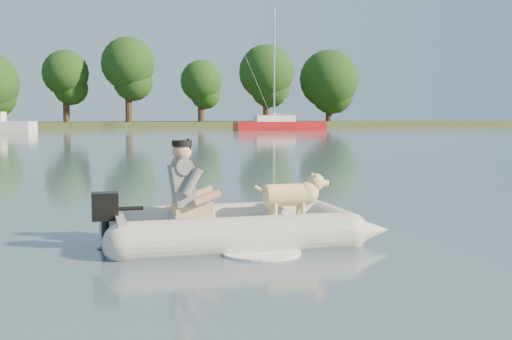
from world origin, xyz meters
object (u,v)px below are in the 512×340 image
object	(u,v)px
man	(184,182)
sailboat	(279,125)
dinghy	(240,196)
dog	(287,199)

from	to	relation	value
man	sailboat	xyz separation A→B (m)	(16.63, 46.35, -0.25)
dinghy	man	world-z (taller)	man
dog	man	bearing A→B (deg)	-180.00
dinghy	sailboat	distance (m)	49.09
dinghy	sailboat	xyz separation A→B (m)	(15.97, 46.41, -0.07)
dinghy	man	bearing A→B (deg)	175.76
dinghy	sailboat	bearing A→B (deg)	72.14
dinghy	dog	xyz separation A→B (m)	(0.61, 0.04, -0.07)
man	dog	distance (m)	1.29
dinghy	man	xyz separation A→B (m)	(-0.65, 0.06, 0.18)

